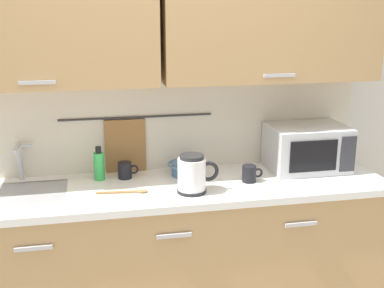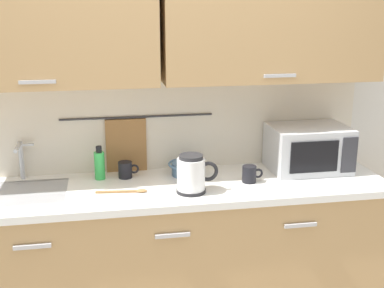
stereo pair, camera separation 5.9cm
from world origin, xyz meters
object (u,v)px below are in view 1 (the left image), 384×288
(electric_kettle, at_px, (193,174))
(dish_soap_bottle, at_px, (99,165))
(mug_near_sink, at_px, (125,170))
(mug_by_kettle, at_px, (250,174))
(wooden_spoon, at_px, (128,192))
(microwave, at_px, (307,148))
(mixing_bowl, at_px, (186,168))

(electric_kettle, height_order, dish_soap_bottle, electric_kettle)
(mug_near_sink, relative_size, mug_by_kettle, 1.00)
(mug_by_kettle, height_order, wooden_spoon, mug_by_kettle)
(mug_by_kettle, bearing_deg, wooden_spoon, -176.66)
(microwave, height_order, electric_kettle, microwave)
(dish_soap_bottle, height_order, mug_by_kettle, dish_soap_bottle)
(mug_near_sink, xyz_separation_m, mixing_bowl, (0.35, -0.02, -0.00))
(dish_soap_bottle, distance_m, mug_by_kettle, 0.86)
(microwave, bearing_deg, mug_by_kettle, -159.77)
(microwave, distance_m, mug_by_kettle, 0.44)
(microwave, relative_size, electric_kettle, 2.03)
(wooden_spoon, bearing_deg, mixing_bowl, 32.17)
(electric_kettle, xyz_separation_m, mug_by_kettle, (0.35, 0.10, -0.05))
(microwave, distance_m, dish_soap_bottle, 1.24)
(mug_by_kettle, relative_size, wooden_spoon, 0.43)
(mixing_bowl, bearing_deg, mug_near_sink, 177.14)
(microwave, height_order, dish_soap_bottle, microwave)
(mug_by_kettle, bearing_deg, dish_soap_bottle, 166.20)
(mixing_bowl, bearing_deg, dish_soap_bottle, 177.53)
(mug_near_sink, distance_m, mixing_bowl, 0.35)
(electric_kettle, xyz_separation_m, dish_soap_bottle, (-0.48, 0.30, -0.01))
(electric_kettle, xyz_separation_m, wooden_spoon, (-0.34, 0.06, -0.10))
(electric_kettle, distance_m, mixing_bowl, 0.28)
(electric_kettle, distance_m, wooden_spoon, 0.36)
(wooden_spoon, bearing_deg, mug_near_sink, 89.54)
(dish_soap_bottle, relative_size, mixing_bowl, 0.92)
(mug_by_kettle, bearing_deg, microwave, 20.23)
(mug_near_sink, height_order, mixing_bowl, mug_near_sink)
(microwave, xyz_separation_m, dish_soap_bottle, (-1.24, 0.05, -0.05))
(dish_soap_bottle, height_order, mixing_bowl, dish_soap_bottle)
(mug_by_kettle, bearing_deg, mixing_bowl, 151.19)
(microwave, bearing_deg, mug_near_sink, 177.34)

